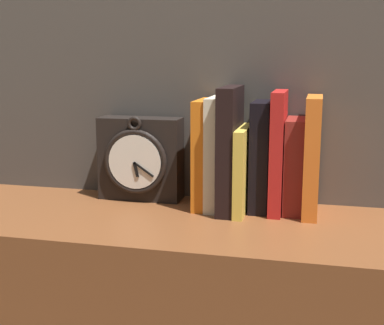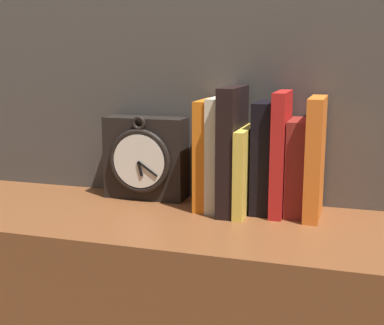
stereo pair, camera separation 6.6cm
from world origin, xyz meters
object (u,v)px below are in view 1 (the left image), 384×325
Objects in this scene: book_slot0_orange at (204,154)px; book_slot5_red at (278,152)px; book_slot3_yellow at (243,170)px; book_slot2_black at (230,149)px; book_slot6_maroon at (295,166)px; clock at (140,159)px; book_slot7_orange at (312,156)px; book_slot4_black at (261,156)px; book_slot1_cream at (216,153)px.

book_slot0_orange is 0.92× the size of book_slot5_red.
book_slot0_orange is 1.30× the size of book_slot3_yellow.
book_slot2_black reaches higher than book_slot6_maroon.
book_slot5_red reaches higher than clock.
book_slot0_orange is 0.22m from book_slot7_orange.
book_slot6_maroon reaches higher than clock.
clock is at bearing 170.51° from book_slot3_yellow.
book_slot4_black is 0.10m from book_slot7_orange.
book_slot2_black reaches higher than book_slot5_red.
book_slot2_black is 1.07× the size of book_slot7_orange.
clock is 0.84× the size of book_slot0_orange.
book_slot4_black is at bearing 2.92° from book_slot0_orange.
book_slot3_yellow is at bearing -9.49° from clock.
clock is 0.84× the size of book_slot4_black.
clock is at bearing 176.22° from book_slot4_black.
book_slot0_orange reaches higher than book_slot6_maroon.
book_slot6_maroon is (0.16, 0.01, -0.02)m from book_slot1_cream.
book_slot3_yellow is 0.14m from book_slot7_orange.
book_slot6_maroon is (0.34, -0.02, 0.00)m from clock.
book_slot0_orange is (0.15, -0.02, 0.02)m from clock.
book_slot7_orange reaches higher than clock.
book_slot1_cream is 0.07m from book_slot3_yellow.
book_slot2_black is at bearing 176.17° from book_slot3_yellow.
book_slot2_black is at bearing -171.45° from book_slot6_maroon.
book_slot2_black is 1.47× the size of book_slot3_yellow.
book_slot3_yellow is at bearing -147.27° from book_slot4_black.
book_slot5_red reaches higher than book_slot0_orange.
book_slot1_cream is at bearing 160.18° from book_slot2_black.
book_slot6_maroon is (0.19, 0.01, -0.02)m from book_slot0_orange.
book_slot5_red is (0.07, 0.01, 0.04)m from book_slot3_yellow.
book_slot1_cream reaches higher than book_slot6_maroon.
book_slot1_cream is at bearing -177.20° from book_slot6_maroon.
book_slot2_black reaches higher than book_slot0_orange.
book_slot1_cream is 0.20m from book_slot7_orange.
book_slot6_maroon is at bearing -0.09° from book_slot4_black.
book_slot2_black is 0.14m from book_slot6_maroon.
book_slot2_black is 1.13× the size of book_slot4_black.
book_slot5_red reaches higher than book_slot1_cream.
book_slot0_orange is at bearing -9.11° from clock.
book_slot6_maroon is 0.81× the size of book_slot7_orange.
book_slot2_black is 1.33× the size of book_slot6_maroon.
book_slot5_red reaches higher than book_slot3_yellow.
book_slot7_orange reaches higher than book_slot6_maroon.
book_slot2_black is at bearing -13.13° from book_slot0_orange.
book_slot1_cream is (0.03, -0.00, 0.00)m from book_slot0_orange.
book_slot7_orange reaches higher than book_slot1_cream.
book_slot2_black is at bearing -19.82° from book_slot1_cream.
book_slot5_red is at bearing 0.45° from book_slot1_cream.
book_slot0_orange is 0.95× the size of book_slot7_orange.
book_slot6_maroon is at bearing -3.03° from clock.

